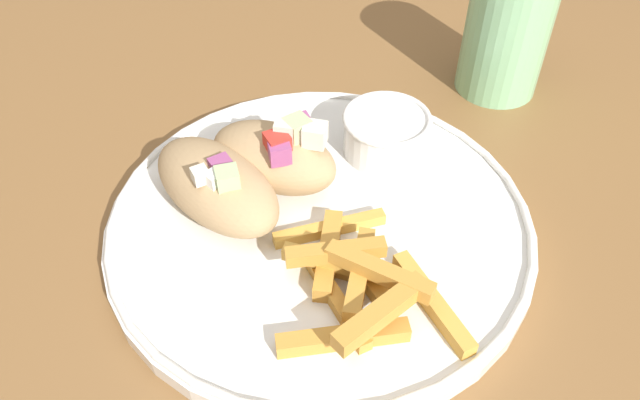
# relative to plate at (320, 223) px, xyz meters

# --- Properties ---
(table) EXTENTS (1.59, 1.59, 0.73)m
(table) POSITION_rel_plate_xyz_m (-0.02, 0.04, -0.06)
(table) COLOR brown
(table) RESTS_ON ground_plane
(plate) EXTENTS (0.32, 0.32, 0.02)m
(plate) POSITION_rel_plate_xyz_m (0.00, 0.00, 0.00)
(plate) COLOR white
(plate) RESTS_ON table
(pita_sandwich_near) EXTENTS (0.14, 0.11, 0.05)m
(pita_sandwich_near) POSITION_rel_plate_xyz_m (-0.08, -0.01, 0.03)
(pita_sandwich_near) COLOR tan
(pita_sandwich_near) RESTS_ON plate
(pita_sandwich_far) EXTENTS (0.11, 0.08, 0.06)m
(pita_sandwich_far) POSITION_rel_plate_xyz_m (-0.05, 0.03, 0.03)
(pita_sandwich_far) COLOR tan
(pita_sandwich_far) RESTS_ON plate
(fries_pile) EXTENTS (0.15, 0.14, 0.03)m
(fries_pile) POSITION_rel_plate_xyz_m (0.04, -0.06, 0.02)
(fries_pile) COLOR gold
(fries_pile) RESTS_ON plate
(sauce_ramekin) EXTENTS (0.07, 0.07, 0.04)m
(sauce_ramekin) POSITION_rel_plate_xyz_m (0.03, 0.09, 0.02)
(sauce_ramekin) COLOR white
(sauce_ramekin) RESTS_ON plate
(water_glass) EXTENTS (0.08, 0.08, 0.11)m
(water_glass) POSITION_rel_plate_xyz_m (0.10, 0.23, 0.04)
(water_glass) COLOR #8CCC93
(water_glass) RESTS_ON table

